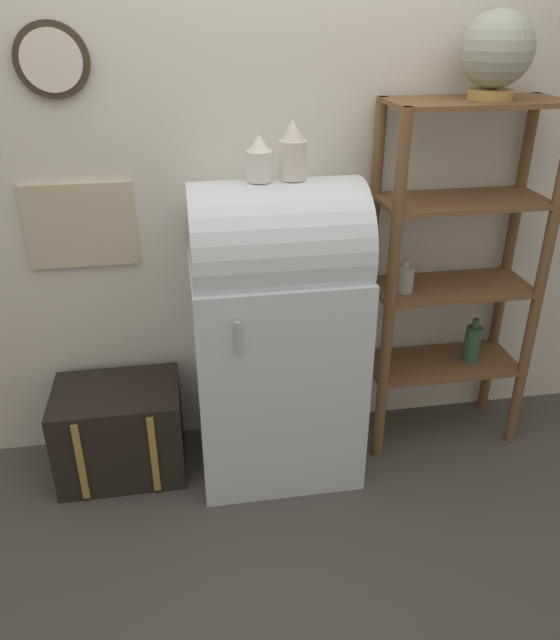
# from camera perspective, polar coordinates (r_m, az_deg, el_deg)

# --- Properties ---
(ground_plane) EXTENTS (12.00, 12.00, 0.00)m
(ground_plane) POSITION_cam_1_polar(r_m,az_deg,el_deg) (2.92, 0.55, -15.64)
(ground_plane) COLOR #4C4742
(wall_back) EXTENTS (7.00, 0.09, 2.70)m
(wall_back) POSITION_cam_1_polar(r_m,az_deg,el_deg) (2.78, -1.56, 14.00)
(wall_back) COLOR silver
(wall_back) RESTS_ON ground_plane
(refrigerator) EXTENTS (0.71, 0.60, 1.36)m
(refrigerator) POSITION_cam_1_polar(r_m,az_deg,el_deg) (2.72, -0.35, -0.96)
(refrigerator) COLOR silver
(refrigerator) RESTS_ON ground_plane
(suitcase_trunk) EXTENTS (0.56, 0.41, 0.44)m
(suitcase_trunk) POSITION_cam_1_polar(r_m,az_deg,el_deg) (3.01, -14.38, -9.72)
(suitcase_trunk) COLOR black
(suitcase_trunk) RESTS_ON ground_plane
(shelf_unit) EXTENTS (0.74, 0.35, 1.63)m
(shelf_unit) POSITION_cam_1_polar(r_m,az_deg,el_deg) (2.95, 15.66, 4.49)
(shelf_unit) COLOR brown
(shelf_unit) RESTS_ON ground_plane
(globe) EXTENTS (0.29, 0.29, 0.33)m
(globe) POSITION_cam_1_polar(r_m,az_deg,el_deg) (2.77, 19.16, 22.17)
(globe) COLOR #AD8942
(globe) RESTS_ON shelf_unit
(vase_left) EXTENTS (0.10, 0.10, 0.18)m
(vase_left) POSITION_cam_1_polar(r_m,az_deg,el_deg) (2.45, -1.92, 14.45)
(vase_left) COLOR white
(vase_left) RESTS_ON refrigerator
(vase_center) EXTENTS (0.11, 0.11, 0.23)m
(vase_center) POSITION_cam_1_polar(r_m,az_deg,el_deg) (2.48, 1.18, 15.14)
(vase_center) COLOR silver
(vase_center) RESTS_ON refrigerator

